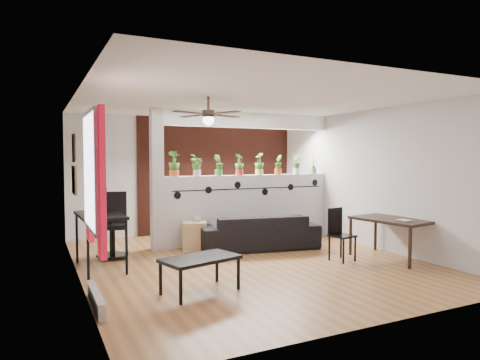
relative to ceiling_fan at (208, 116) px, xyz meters
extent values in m
cube|color=brown|center=(0.80, 0.30, -2.36)|extent=(6.30, 7.10, 0.10)
cube|color=#B7B7BA|center=(0.80, 3.32, -1.01)|extent=(6.30, 0.04, 2.90)
cube|color=#B7B7BA|center=(0.80, -2.72, -1.01)|extent=(6.30, 0.04, 2.90)
cube|color=#B7B7BA|center=(-1.82, 0.30, -1.01)|extent=(0.04, 7.10, 2.90)
cube|color=#B7B7BA|center=(3.42, 0.30, -1.01)|extent=(0.04, 7.10, 2.90)
cube|color=white|center=(0.80, 0.30, 0.34)|extent=(6.30, 7.10, 0.10)
cube|color=#BCBCC1|center=(1.60, 1.80, -1.64)|extent=(3.60, 0.18, 1.35)
cube|color=white|center=(1.60, 1.80, 0.14)|extent=(3.60, 0.18, 0.30)
cube|color=#BCBCC1|center=(-0.31, 1.80, -1.01)|extent=(0.22, 0.20, 2.60)
cube|color=#A74130|center=(1.60, 3.27, -1.01)|extent=(3.90, 0.05, 2.60)
cube|color=black|center=(1.60, 1.70, -1.23)|extent=(3.31, 0.01, 0.02)
cylinder|color=black|center=(0.05, 1.70, -1.31)|extent=(0.14, 0.01, 0.14)
cylinder|color=black|center=(0.67, 1.70, -1.23)|extent=(0.14, 0.01, 0.14)
cylinder|color=black|center=(1.29, 1.70, -1.15)|extent=(0.14, 0.01, 0.14)
cylinder|color=black|center=(1.91, 1.70, -1.31)|extent=(0.14, 0.01, 0.14)
cylinder|color=black|center=(2.53, 1.70, -1.23)|extent=(0.14, 0.01, 0.14)
cylinder|color=black|center=(3.15, 1.70, -1.15)|extent=(0.14, 0.01, 0.14)
cube|color=white|center=(-1.78, -0.90, -0.76)|extent=(0.02, 0.95, 1.25)
cube|color=white|center=(-1.77, -0.90, -0.76)|extent=(0.04, 1.05, 1.35)
cube|color=red|center=(-1.73, -1.40, -0.86)|extent=(0.06, 0.30, 1.55)
cube|color=red|center=(-1.73, -0.40, -0.86)|extent=(0.06, 0.30, 1.55)
cube|color=beige|center=(-1.74, -0.90, -2.22)|extent=(0.08, 1.00, 0.18)
cube|color=olive|center=(-1.78, 1.25, -0.96)|extent=(0.03, 0.60, 0.45)
cube|color=#8C7259|center=(-1.78, 1.20, -0.46)|extent=(0.03, 0.30, 0.40)
cube|color=black|center=(-1.78, 1.20, -0.46)|extent=(0.02, 0.34, 0.44)
cylinder|color=black|center=(0.00, 0.00, 0.19)|extent=(0.04, 0.04, 0.20)
cylinder|color=black|center=(0.00, 0.00, 0.04)|extent=(0.18, 0.18, 0.10)
sphere|color=white|center=(0.00, 0.00, -0.05)|extent=(0.17, 0.17, 0.17)
cube|color=black|center=(0.32, 0.12, 0.03)|extent=(0.55, 0.29, 0.01)
cube|color=black|center=(-0.12, 0.32, 0.03)|extent=(0.29, 0.55, 0.01)
cube|color=black|center=(-0.32, -0.12, 0.03)|extent=(0.55, 0.29, 0.01)
cube|color=black|center=(0.12, -0.32, 0.03)|extent=(0.29, 0.55, 0.01)
cylinder|color=orange|center=(0.02, 1.80, -0.90)|extent=(0.18, 0.18, 0.12)
imported|color=#215518|center=(0.02, 1.80, -0.68)|extent=(0.32, 0.31, 0.38)
cylinder|color=silver|center=(0.47, 1.80, -0.90)|extent=(0.14, 0.14, 0.12)
imported|color=#215518|center=(0.47, 1.80, -0.71)|extent=(0.18, 0.22, 0.31)
cylinder|color=#328A43|center=(0.92, 1.80, -0.90)|extent=(0.15, 0.15, 0.12)
imported|color=#215518|center=(0.92, 1.80, -0.71)|extent=(0.25, 0.23, 0.31)
cylinder|color=red|center=(1.37, 1.80, -0.90)|extent=(0.15, 0.15, 0.12)
imported|color=#215518|center=(1.37, 1.80, -0.70)|extent=(0.20, 0.24, 0.33)
cylinder|color=#D3D44B|center=(1.83, 1.80, -0.90)|extent=(0.16, 0.16, 0.12)
imported|color=#215518|center=(1.83, 1.80, -0.69)|extent=(0.21, 0.25, 0.35)
cylinder|color=#EB431B|center=(2.28, 1.80, -0.90)|extent=(0.15, 0.15, 0.12)
imported|color=#215518|center=(2.28, 1.80, -0.71)|extent=(0.25, 0.27, 0.31)
cylinder|color=white|center=(2.73, 1.80, -0.90)|extent=(0.14, 0.14, 0.12)
imported|color=#215518|center=(2.73, 1.80, -0.71)|extent=(0.17, 0.21, 0.31)
cylinder|color=#459034|center=(3.18, 1.80, -0.90)|extent=(0.12, 0.12, 0.12)
imported|color=#215518|center=(3.18, 1.80, -0.73)|extent=(0.22, 0.23, 0.27)
imported|color=black|center=(1.42, 1.08, -2.01)|extent=(2.21, 1.20, 0.61)
cube|color=tan|center=(0.30, 1.46, -2.05)|extent=(0.54, 0.51, 0.52)
imported|color=gray|center=(0.35, 1.46, -1.74)|extent=(0.16, 0.16, 0.10)
cube|color=black|center=(-1.45, 0.85, -1.49)|extent=(0.67, 1.20, 0.04)
cylinder|color=black|center=(-1.69, 0.29, -1.91)|extent=(0.04, 0.04, 0.80)
cylinder|color=black|center=(-1.16, 0.31, -1.91)|extent=(0.04, 0.04, 0.80)
cylinder|color=black|center=(-1.74, 1.38, -1.91)|extent=(0.04, 0.04, 0.80)
cylinder|color=black|center=(-1.21, 1.40, -1.91)|extent=(0.04, 0.04, 0.80)
imported|color=black|center=(-1.45, 1.00, -1.37)|extent=(0.36, 0.16, 0.20)
cylinder|color=black|center=(-1.16, 1.46, -2.27)|extent=(0.57, 0.57, 0.04)
cylinder|color=black|center=(-1.16, 1.46, -2.03)|extent=(0.07, 0.07, 0.48)
cube|color=black|center=(-1.16, 1.46, -1.77)|extent=(0.55, 0.55, 0.08)
cube|color=black|center=(-1.11, 1.66, -1.46)|extent=(0.44, 0.16, 0.52)
cube|color=black|center=(3.05, -0.61, -1.66)|extent=(0.94, 1.34, 0.04)
cylinder|color=black|center=(2.80, -1.24, -2.00)|extent=(0.05, 0.05, 0.64)
cylinder|color=black|center=(3.47, -1.14, -2.00)|extent=(0.05, 0.05, 0.64)
cylinder|color=black|center=(2.63, -0.09, -2.00)|extent=(0.05, 0.05, 0.64)
cylinder|color=black|center=(3.30, 0.02, -2.00)|extent=(0.05, 0.05, 0.64)
imported|color=gray|center=(2.95, -0.91, -1.62)|extent=(0.17, 0.23, 0.02)
cube|color=black|center=(2.21, -0.38, -1.90)|extent=(0.41, 0.41, 0.03)
cube|color=black|center=(2.18, -0.23, -1.67)|extent=(0.33, 0.09, 0.44)
cube|color=black|center=(2.09, -0.55, -2.11)|extent=(0.03, 0.03, 0.41)
cube|color=black|center=(2.38, -0.49, -2.11)|extent=(0.03, 0.03, 0.41)
cube|color=black|center=(2.03, -0.26, -1.89)|extent=(0.03, 0.03, 0.85)
cube|color=black|center=(2.32, -0.21, -1.89)|extent=(0.03, 0.03, 0.85)
cube|color=black|center=(-0.48, -0.91, -1.89)|extent=(1.07, 0.77, 0.04)
cylinder|color=black|center=(-0.84, -1.24, -2.11)|extent=(0.04, 0.04, 0.41)
cylinder|color=black|center=(0.01, -1.01, -2.11)|extent=(0.04, 0.04, 0.41)
cylinder|color=black|center=(-0.96, -0.81, -2.11)|extent=(0.04, 0.04, 0.41)
cylinder|color=black|center=(-0.11, -0.58, -2.11)|extent=(0.04, 0.04, 0.41)
camera|label=1|loc=(-2.34, -5.92, -0.61)|focal=32.00mm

